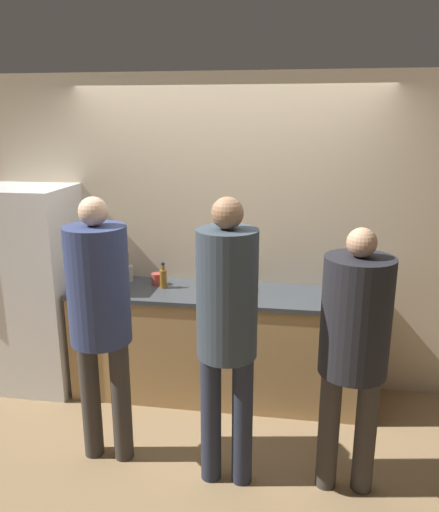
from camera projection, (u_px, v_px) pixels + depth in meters
name	position (u px, v px, depth m)	size (l,w,h in m)	color
ground_plane	(217.00, 416.00, 3.90)	(14.00, 14.00, 0.00)	#8C704C
wall_back	(229.00, 236.00, 4.16)	(5.20, 0.06, 2.60)	#C6B293
counter	(223.00, 343.00, 4.10)	(2.47, 0.63, 0.91)	tan
refrigerator	(32.00, 289.00, 4.20)	(0.74, 0.66, 1.72)	white
person_left	(100.00, 306.00, 3.16)	(0.39, 0.39, 1.80)	#38332D
person_center	(227.00, 319.00, 2.94)	(0.36, 0.36, 1.83)	#232838
person_right	(354.00, 337.00, 2.89)	(0.40, 0.40, 1.67)	#38332D
fruit_bowl	(231.00, 285.00, 3.99)	(0.29, 0.29, 0.13)	brown
utensil_crock	(128.00, 272.00, 4.23)	(0.09, 0.09, 0.25)	#ADA393
bottle_clear	(123.00, 281.00, 3.98)	(0.07, 0.07, 0.20)	silver
bottle_amber	(163.00, 278.00, 4.04)	(0.06, 0.06, 0.21)	brown
cup_red	(157.00, 279.00, 4.13)	(0.09, 0.09, 0.10)	#A33D33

